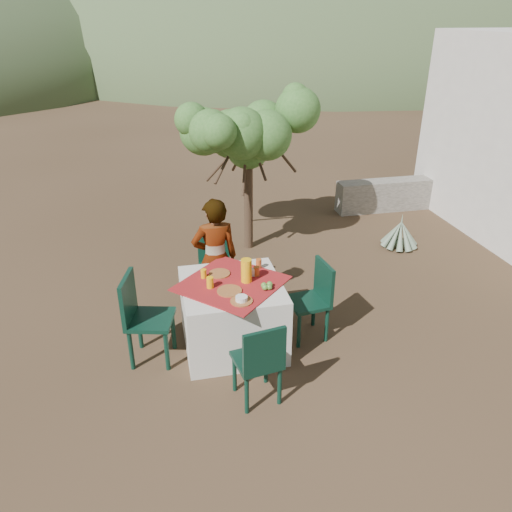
{
  "coord_description": "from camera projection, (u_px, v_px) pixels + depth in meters",
  "views": [
    {
      "loc": [
        -0.92,
        -4.45,
        3.27
      ],
      "look_at": [
        0.13,
        0.36,
        0.84
      ],
      "focal_mm": 35.0,
      "sensor_mm": 36.0,
      "label": 1
    }
  ],
  "objects": [
    {
      "name": "chair_far",
      "position": [
        214.0,
        262.0,
        6.17
      ],
      "size": [
        0.44,
        0.44,
        0.85
      ],
      "rotation": [
        0.0,
        0.0,
        -0.14
      ],
      "color": "black",
      "rests_on": "ground"
    },
    {
      "name": "fruit_cluster",
      "position": [
        267.0,
        286.0,
        4.99
      ],
      "size": [
        0.12,
        0.11,
        0.06
      ],
      "color": "#568E33",
      "rests_on": "table"
    },
    {
      "name": "white_bowl",
      "position": [
        241.0,
        298.0,
        4.76
      ],
      "size": [
        0.12,
        0.12,
        0.04
      ],
      "primitive_type": "cylinder",
      "color": "white",
      "rests_on": "bowl_plate"
    },
    {
      "name": "jar_left",
      "position": [
        257.0,
        271.0,
        5.23
      ],
      "size": [
        0.06,
        0.06,
        0.1
      ],
      "primitive_type": "cylinder",
      "color": "#BF5721",
      "rests_on": "table"
    },
    {
      "name": "napkin_holder",
      "position": [
        251.0,
        272.0,
        5.22
      ],
      "size": [
        0.07,
        0.04,
        0.09
      ],
      "primitive_type": "cube",
      "rotation": [
        0.0,
        0.0,
        -0.08
      ],
      "color": "white",
      "rests_on": "table"
    },
    {
      "name": "glass_near",
      "position": [
        210.0,
        282.0,
        4.99
      ],
      "size": [
        0.07,
        0.07,
        0.12
      ],
      "primitive_type": "cylinder",
      "color": "#FFB110",
      "rests_on": "table"
    },
    {
      "name": "bowl_plate",
      "position": [
        242.0,
        301.0,
        4.78
      ],
      "size": [
        0.22,
        0.22,
        0.01
      ],
      "primitive_type": "cylinder",
      "color": "brown",
      "rests_on": "table"
    },
    {
      "name": "juice_pitcher",
      "position": [
        246.0,
        271.0,
        5.08
      ],
      "size": [
        0.11,
        0.11,
        0.25
      ],
      "primitive_type": "cylinder",
      "color": "#FFB110",
      "rests_on": "table"
    },
    {
      "name": "stone_wall",
      "position": [
        406.0,
        194.0,
        9.07
      ],
      "size": [
        2.6,
        0.35,
        0.55
      ],
      "primitive_type": "cube",
      "color": "gray",
      "rests_on": "ground"
    },
    {
      "name": "jar_right",
      "position": [
        259.0,
        263.0,
        5.39
      ],
      "size": [
        0.06,
        0.06,
        0.1
      ],
      "primitive_type": "cylinder",
      "color": "#BF5721",
      "rests_on": "table"
    },
    {
      "name": "chair_right",
      "position": [
        314.0,
        297.0,
        5.39
      ],
      "size": [
        0.45,
        0.45,
        0.88
      ],
      "rotation": [
        0.0,
        0.0,
        4.84
      ],
      "color": "black",
      "rests_on": "ground"
    },
    {
      "name": "shrub_tree",
      "position": [
        252.0,
        139.0,
        7.02
      ],
      "size": [
        1.76,
        1.73,
        2.07
      ],
      "color": "#483124",
      "rests_on": "ground"
    },
    {
      "name": "hill_far_center",
      "position": [
        107.0,
        46.0,
        50.3
      ],
      "size": [
        60.0,
        60.0,
        24.0
      ],
      "primitive_type": "ellipsoid",
      "color": "slate",
      "rests_on": "ground"
    },
    {
      "name": "plate_far",
      "position": [
        219.0,
        274.0,
        5.27
      ],
      "size": [
        0.23,
        0.23,
        0.01
      ],
      "primitive_type": "cylinder",
      "color": "brown",
      "rests_on": "table"
    },
    {
      "name": "ground",
      "position": [
        251.0,
        339.0,
        5.52
      ],
      "size": [
        160.0,
        160.0,
        0.0
      ],
      "primitive_type": "plane",
      "color": "#382919",
      "rests_on": "ground"
    },
    {
      "name": "hill_near_right",
      "position": [
        306.0,
        56.0,
        39.35
      ],
      "size": [
        48.0,
        48.0,
        20.0
      ],
      "primitive_type": "ellipsoid",
      "color": "#3D542F",
      "rests_on": "ground"
    },
    {
      "name": "hill_far_right",
      "position": [
        426.0,
        46.0,
        51.18
      ],
      "size": [
        36.0,
        36.0,
        14.0
      ],
      "primitive_type": "ellipsoid",
      "color": "slate",
      "rests_on": "ground"
    },
    {
      "name": "table",
      "position": [
        232.0,
        314.0,
        5.27
      ],
      "size": [
        1.3,
        1.3,
        0.76
      ],
      "color": "white",
      "rests_on": "ground"
    },
    {
      "name": "agave",
      "position": [
        400.0,
        234.0,
        7.59
      ],
      "size": [
        0.57,
        0.56,
        0.6
      ],
      "rotation": [
        0.0,
        0.0,
        -0.12
      ],
      "color": "gray",
      "rests_on": "ground"
    },
    {
      "name": "person",
      "position": [
        215.0,
        259.0,
        5.69
      ],
      "size": [
        0.55,
        0.38,
        1.45
      ],
      "primitive_type": "imported",
      "rotation": [
        0.0,
        0.0,
        3.2
      ],
      "color": "#8C6651",
      "rests_on": "ground"
    },
    {
      "name": "chair_near",
      "position": [
        260.0,
        360.0,
        4.43
      ],
      "size": [
        0.46,
        0.46,
        0.86
      ],
      "rotation": [
        0.0,
        0.0,
        3.31
      ],
      "color": "black",
      "rests_on": "ground"
    },
    {
      "name": "glass_far",
      "position": [
        204.0,
        274.0,
        5.18
      ],
      "size": [
        0.06,
        0.06,
        0.1
      ],
      "primitive_type": "cylinder",
      "color": "#FFB110",
      "rests_on": "table"
    },
    {
      "name": "chair_left",
      "position": [
        142.0,
        315.0,
        4.99
      ],
      "size": [
        0.54,
        0.54,
        0.96
      ],
      "rotation": [
        0.0,
        0.0,
        1.32
      ],
      "color": "black",
      "rests_on": "ground"
    },
    {
      "name": "plate_near",
      "position": [
        229.0,
        291.0,
        4.95
      ],
      "size": [
        0.25,
        0.25,
        0.01
      ],
      "primitive_type": "cylinder",
      "color": "brown",
      "rests_on": "table"
    }
  ]
}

